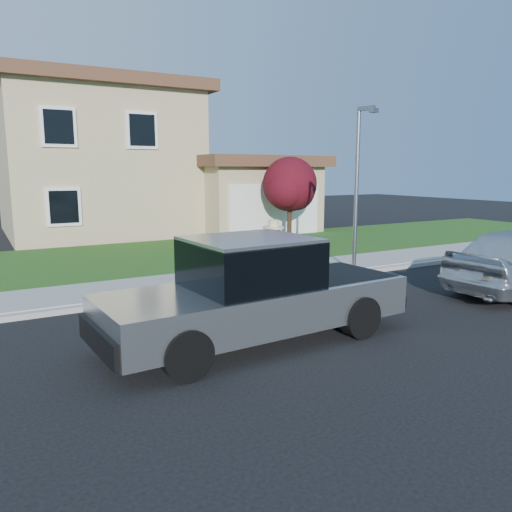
{
  "coord_description": "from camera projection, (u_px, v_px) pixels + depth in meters",
  "views": [
    {
      "loc": [
        -5.3,
        -7.97,
        2.99
      ],
      "look_at": [
        -0.14,
        1.07,
        1.2
      ],
      "focal_mm": 35.0,
      "sensor_mm": 36.0,
      "label": 1
    }
  ],
  "objects": [
    {
      "name": "woman",
      "position": [
        273.0,
        266.0,
        11.02
      ],
      "size": [
        0.7,
        0.52,
        1.93
      ],
      "rotation": [
        0.0,
        0.0,
        2.97
      ],
      "color": "tan",
      "rests_on": "ground"
    },
    {
      "name": "ground",
      "position": [
        289.0,
        323.0,
        9.92
      ],
      "size": [
        80.0,
        80.0,
        0.0
      ],
      "primitive_type": "plane",
      "color": "black",
      "rests_on": "ground"
    },
    {
      "name": "lawn",
      "position": [
        180.0,
        254.0,
        17.68
      ],
      "size": [
        40.0,
        7.0,
        0.1
      ],
      "primitive_type": "cube",
      "color": "#1C4B15",
      "rests_on": "ground"
    },
    {
      "name": "curb",
      "position": [
        259.0,
        285.0,
        12.88
      ],
      "size": [
        40.0,
        0.2,
        0.12
      ],
      "primitive_type": "cube",
      "color": "gray",
      "rests_on": "ground"
    },
    {
      "name": "pickup_truck",
      "position": [
        256.0,
        293.0,
        8.73
      ],
      "size": [
        5.76,
        2.3,
        1.86
      ],
      "rotation": [
        0.0,
        0.0,
        0.06
      ],
      "color": "black",
      "rests_on": "ground"
    },
    {
      "name": "house",
      "position": [
        125.0,
        167.0,
        24.05
      ],
      "size": [
        14.0,
        11.3,
        6.85
      ],
      "color": "tan",
      "rests_on": "ground"
    },
    {
      "name": "sidewalk",
      "position": [
        239.0,
        277.0,
        13.82
      ],
      "size": [
        40.0,
        2.0,
        0.15
      ],
      "primitive_type": "cube",
      "color": "gray",
      "rests_on": "ground"
    },
    {
      "name": "street_lamp",
      "position": [
        358.0,
        182.0,
        13.75
      ],
      "size": [
        0.29,
        0.61,
        4.68
      ],
      "rotation": [
        0.0,
        0.0,
        0.23
      ],
      "color": "slate",
      "rests_on": "ground"
    },
    {
      "name": "trash_bin",
      "position": [
        267.0,
        256.0,
        13.11
      ],
      "size": [
        1.04,
        1.1,
        1.24
      ],
      "rotation": [
        0.0,
        0.0,
        -0.41
      ],
      "color": "#0E3614",
      "rests_on": "sidewalk"
    },
    {
      "name": "ornamental_tree",
      "position": [
        290.0,
        187.0,
        20.82
      ],
      "size": [
        2.52,
        2.27,
        3.46
      ],
      "color": "black",
      "rests_on": "lawn"
    }
  ]
}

